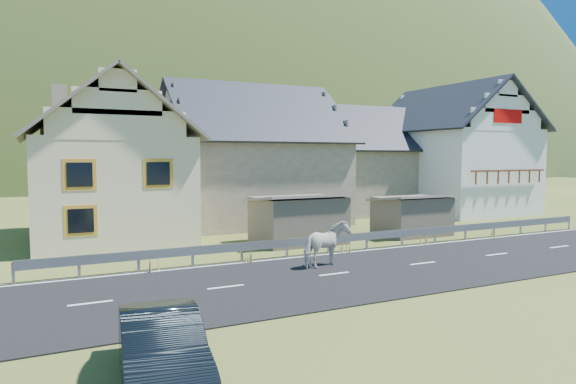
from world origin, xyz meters
TOP-DOWN VIEW (x-y plane):
  - ground at (0.00, 0.00)m, footprint 160.00×160.00m
  - road at (0.00, 0.00)m, footprint 60.00×7.00m
  - lane_markings at (0.00, 0.00)m, footprint 60.00×6.60m
  - guardrail at (-0.00, 3.68)m, footprint 28.10×0.09m
  - shed_left at (-2.00, 6.50)m, footprint 4.30×3.30m
  - shed_right at (4.50, 6.00)m, footprint 3.80×2.90m
  - house_cream at (-10.00, 12.00)m, footprint 7.80×9.80m
  - house_stone_a at (-1.00, 15.00)m, footprint 10.80×9.80m
  - house_stone_b at (9.00, 17.00)m, footprint 9.80×8.80m
  - house_white at (15.00, 14.00)m, footprint 8.80×10.80m
  - mountain at (5.00, 180.00)m, footprint 440.00×280.00m
  - horse at (-3.62, 1.17)m, footprint 1.52×2.18m
  - car at (-11.35, -5.92)m, footprint 1.89×4.21m

SIDE VIEW (x-z plane):
  - mountain at x=5.00m, z-range -150.00..110.00m
  - ground at x=0.00m, z-range 0.00..0.00m
  - road at x=0.00m, z-range 0.00..0.04m
  - lane_markings at x=0.00m, z-range 0.04..0.05m
  - guardrail at x=0.00m, z-range 0.19..0.94m
  - car at x=-11.35m, z-range 0.00..1.34m
  - horse at x=-3.62m, z-range 0.04..1.72m
  - shed_right at x=4.50m, z-range -0.10..2.10m
  - shed_left at x=-2.00m, z-range -0.10..2.30m
  - house_stone_b at x=9.00m, z-range 0.19..8.29m
  - house_cream at x=-10.00m, z-range 0.21..8.51m
  - house_stone_a at x=-1.00m, z-range 0.18..9.08m
  - house_white at x=15.00m, z-range 0.21..9.91m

